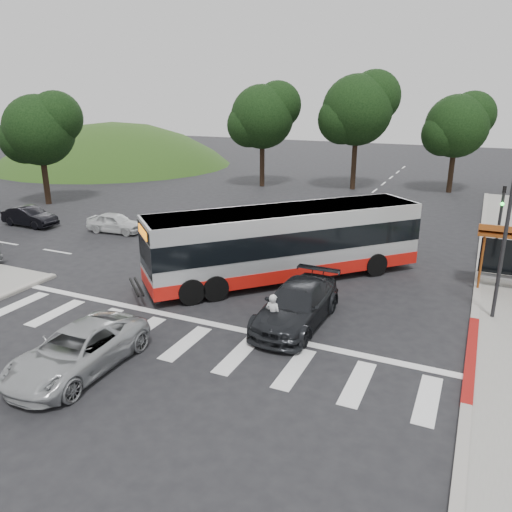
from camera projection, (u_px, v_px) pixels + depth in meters
The scene contains 17 objects.
ground at pixel (248, 293), 21.54m from camera, with size 140.00×140.00×0.00m, color black.
curb_east at pixel (480, 265), 24.86m from camera, with size 0.30×40.00×0.15m, color #9E9991.
curb_east_red at pixel (471, 356), 16.23m from camera, with size 0.32×6.00×0.15m, color maroon.
hillside_nw at pixel (116, 164), 60.12m from camera, with size 44.00×44.00×10.00m, color #254014.
crosswalk_ladder at pixel (186, 343), 17.22m from camera, with size 18.00×2.60×0.01m, color silver.
traffic_signal_ne_tall at pixel (508, 221), 17.82m from camera, with size 0.18×0.37×6.50m.
traffic_signal_ne_short at pixel (500, 217), 24.30m from camera, with size 0.18×0.37×4.00m.
tree_north_a at pixel (358, 109), 42.66m from camera, with size 6.60×6.15×10.17m.
tree_north_b at pixel (458, 125), 41.61m from camera, with size 5.72×5.33×8.43m.
tree_north_c at pixel (263, 116), 44.29m from camera, with size 6.16×5.74×9.30m.
tree_west_a at pixel (40, 129), 37.14m from camera, with size 5.72×5.33×8.43m.
transit_bus at pixel (286, 244), 22.77m from camera, with size 2.76×12.75×3.29m, color silver, non-canonical shape.
pedestrian at pixel (273, 315), 17.49m from camera, with size 0.58×0.38×1.60m, color silver.
dark_sedan at pixel (297, 305), 18.46m from camera, with size 2.11×5.20×1.51m, color black.
silver_suv_south at pixel (77, 350), 15.34m from camera, with size 2.28×4.94×1.37m, color #B2B4B7.
west_car_white at pixel (115, 223), 30.72m from camera, with size 1.44×3.58×1.22m, color silver.
west_car_black at pixel (30, 216), 32.21m from camera, with size 1.34×3.85×1.27m, color black.
Camera 1 is at (8.63, -18.01, 8.23)m, focal length 35.00 mm.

